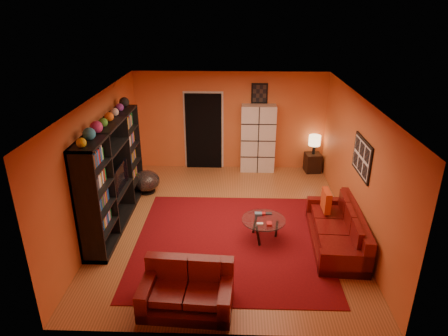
{
  "coord_description": "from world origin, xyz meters",
  "views": [
    {
      "loc": [
        0.17,
        -7.17,
        4.26
      ],
      "look_at": [
        -0.06,
        0.1,
        1.18
      ],
      "focal_mm": 32.0,
      "sensor_mm": 36.0,
      "label": 1
    }
  ],
  "objects_px": {
    "table_lamp": "(315,141)",
    "side_table": "(313,163)",
    "tv": "(117,177)",
    "coffee_table": "(263,222)",
    "bowl_chair": "(146,181)",
    "storage_cabinet": "(258,139)",
    "loveseat": "(187,289)",
    "entertainment_unit": "(113,175)",
    "sofa": "(340,231)"
  },
  "relations": [
    {
      "from": "entertainment_unit",
      "to": "tv",
      "type": "bearing_deg",
      "value": 53.93
    },
    {
      "from": "coffee_table",
      "to": "storage_cabinet",
      "type": "distance_m",
      "value": 3.42
    },
    {
      "from": "table_lamp",
      "to": "side_table",
      "type": "bearing_deg",
      "value": 90.0
    },
    {
      "from": "table_lamp",
      "to": "entertainment_unit",
      "type": "bearing_deg",
      "value": -148.51
    },
    {
      "from": "table_lamp",
      "to": "coffee_table",
      "type": "bearing_deg",
      "value": -114.34
    },
    {
      "from": "tv",
      "to": "storage_cabinet",
      "type": "relative_size",
      "value": 0.48
    },
    {
      "from": "side_table",
      "to": "bowl_chair",
      "type": "bearing_deg",
      "value": -161.64
    },
    {
      "from": "bowl_chair",
      "to": "side_table",
      "type": "distance_m",
      "value": 4.4
    },
    {
      "from": "bowl_chair",
      "to": "side_table",
      "type": "xyz_separation_m",
      "value": [
        4.18,
        1.39,
        -0.04
      ]
    },
    {
      "from": "sofa",
      "to": "bowl_chair",
      "type": "relative_size",
      "value": 3.29
    },
    {
      "from": "tv",
      "to": "table_lamp",
      "type": "height_order",
      "value": "tv"
    },
    {
      "from": "loveseat",
      "to": "storage_cabinet",
      "type": "distance_m",
      "value": 5.41
    },
    {
      "from": "tv",
      "to": "entertainment_unit",
      "type": "bearing_deg",
      "value": 143.93
    },
    {
      "from": "entertainment_unit",
      "to": "table_lamp",
      "type": "height_order",
      "value": "entertainment_unit"
    },
    {
      "from": "entertainment_unit",
      "to": "tv",
      "type": "relative_size",
      "value": 3.48
    },
    {
      "from": "bowl_chair",
      "to": "table_lamp",
      "type": "bearing_deg",
      "value": 18.36
    },
    {
      "from": "coffee_table",
      "to": "side_table",
      "type": "distance_m",
      "value": 3.66
    },
    {
      "from": "entertainment_unit",
      "to": "coffee_table",
      "type": "bearing_deg",
      "value": -11.06
    },
    {
      "from": "sofa",
      "to": "coffee_table",
      "type": "distance_m",
      "value": 1.44
    },
    {
      "from": "storage_cabinet",
      "to": "side_table",
      "type": "xyz_separation_m",
      "value": [
        1.47,
        -0.05,
        -0.64
      ]
    },
    {
      "from": "tv",
      "to": "sofa",
      "type": "xyz_separation_m",
      "value": [
        4.36,
        -0.78,
        -0.68
      ]
    },
    {
      "from": "sofa",
      "to": "coffee_table",
      "type": "relative_size",
      "value": 2.57
    },
    {
      "from": "storage_cabinet",
      "to": "tv",
      "type": "bearing_deg",
      "value": -136.94
    },
    {
      "from": "loveseat",
      "to": "bowl_chair",
      "type": "height_order",
      "value": "loveseat"
    },
    {
      "from": "bowl_chair",
      "to": "table_lamp",
      "type": "distance_m",
      "value": 4.44
    },
    {
      "from": "table_lamp",
      "to": "sofa",
      "type": "bearing_deg",
      "value": -91.33
    },
    {
      "from": "coffee_table",
      "to": "bowl_chair",
      "type": "relative_size",
      "value": 1.28
    },
    {
      "from": "loveseat",
      "to": "side_table",
      "type": "distance_m",
      "value": 5.86
    },
    {
      "from": "loveseat",
      "to": "storage_cabinet",
      "type": "height_order",
      "value": "storage_cabinet"
    },
    {
      "from": "entertainment_unit",
      "to": "sofa",
      "type": "distance_m",
      "value": 4.53
    },
    {
      "from": "coffee_table",
      "to": "storage_cabinet",
      "type": "height_order",
      "value": "storage_cabinet"
    },
    {
      "from": "entertainment_unit",
      "to": "side_table",
      "type": "xyz_separation_m",
      "value": [
        4.49,
        2.75,
        -0.8
      ]
    },
    {
      "from": "loveseat",
      "to": "coffee_table",
      "type": "distance_m",
      "value": 2.22
    },
    {
      "from": "entertainment_unit",
      "to": "table_lamp",
      "type": "distance_m",
      "value": 5.27
    },
    {
      "from": "entertainment_unit",
      "to": "side_table",
      "type": "distance_m",
      "value": 5.33
    },
    {
      "from": "coffee_table",
      "to": "table_lamp",
      "type": "bearing_deg",
      "value": 65.66
    },
    {
      "from": "storage_cabinet",
      "to": "bowl_chair",
      "type": "bearing_deg",
      "value": -151.59
    },
    {
      "from": "sofa",
      "to": "side_table",
      "type": "distance_m",
      "value": 3.46
    },
    {
      "from": "entertainment_unit",
      "to": "sofa",
      "type": "xyz_separation_m",
      "value": [
        4.41,
        -0.71,
        -0.76
      ]
    },
    {
      "from": "sofa",
      "to": "entertainment_unit",
      "type": "bearing_deg",
      "value": 173.89
    },
    {
      "from": "side_table",
      "to": "coffee_table",
      "type": "bearing_deg",
      "value": -114.34
    },
    {
      "from": "coffee_table",
      "to": "side_table",
      "type": "bearing_deg",
      "value": 65.66
    },
    {
      "from": "tv",
      "to": "side_table",
      "type": "relative_size",
      "value": 1.73
    },
    {
      "from": "entertainment_unit",
      "to": "tv",
      "type": "distance_m",
      "value": 0.12
    },
    {
      "from": "sofa",
      "to": "table_lamp",
      "type": "distance_m",
      "value": 3.51
    },
    {
      "from": "tv",
      "to": "table_lamp",
      "type": "xyz_separation_m",
      "value": [
        4.44,
        2.68,
        -0.11
      ]
    },
    {
      "from": "table_lamp",
      "to": "tv",
      "type": "bearing_deg",
      "value": -148.87
    },
    {
      "from": "sofa",
      "to": "storage_cabinet",
      "type": "relative_size",
      "value": 1.2
    },
    {
      "from": "loveseat",
      "to": "bowl_chair",
      "type": "relative_size",
      "value": 2.14
    },
    {
      "from": "sofa",
      "to": "tv",
      "type": "bearing_deg",
      "value": 172.91
    }
  ]
}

